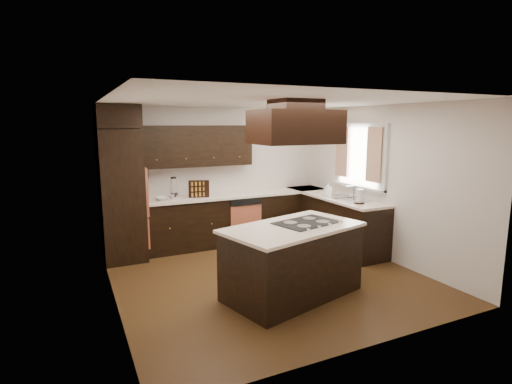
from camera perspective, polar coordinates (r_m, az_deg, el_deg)
floor at (r=5.96m, az=1.64°, el=-12.02°), size 4.20×4.20×0.02m
ceiling at (r=5.55m, az=1.77°, el=12.93°), size 4.20×4.20×0.02m
wall_back at (r=7.54m, az=-5.62°, el=2.45°), size 4.20×0.02×2.50m
wall_front at (r=3.90m, az=16.00°, el=-4.74°), size 4.20×0.02×2.50m
wall_left at (r=5.04m, az=-20.20°, el=-1.75°), size 0.02×4.20×2.50m
wall_right at (r=6.83m, az=17.66°, el=1.28°), size 0.02×4.20×2.50m
oven_column at (r=6.77m, az=-18.66°, el=-0.47°), size 0.65×0.75×2.12m
wall_oven_face at (r=6.81m, az=-15.77°, el=0.24°), size 0.05×0.62×0.78m
base_cabinets_back at (r=7.41m, az=-4.45°, el=-4.03°), size 2.93×0.60×0.88m
base_cabinets_right at (r=7.47m, az=10.88°, el=-4.07°), size 0.60×2.40×0.88m
countertop_back at (r=7.30m, az=-4.45°, el=-0.55°), size 2.93×0.63×0.04m
countertop_right at (r=7.37m, az=10.90°, el=-0.61°), size 0.63×2.40×0.04m
upper_cabinets at (r=7.18m, az=-8.45°, el=6.52°), size 2.00×0.34×0.72m
dishwasher_front at (r=7.27m, az=-1.44°, el=-4.64°), size 0.60×0.05×0.72m
window_frame at (r=7.17m, az=14.60°, el=5.02°), size 0.06×1.32×1.12m
window_pane at (r=7.19m, az=14.77°, el=5.03°), size 0.00×1.20×1.00m
curtain_left at (r=6.81m, az=16.50°, el=5.13°), size 0.02×0.34×0.90m
curtain_right at (r=7.46m, az=12.19°, el=5.67°), size 0.02×0.34×0.90m
sink_rim at (r=7.10m, az=12.68°, el=-0.86°), size 0.52×0.84×0.01m
island at (r=5.23m, az=5.19°, el=-9.96°), size 1.88×1.33×0.88m
island_top at (r=5.10m, az=5.27°, el=-5.09°), size 1.96×1.41×0.04m
cooktop at (r=5.27m, az=7.25°, el=-4.33°), size 0.92×0.72×0.01m
range_hood at (r=5.11m, az=5.62°, el=9.24°), size 1.05×0.72×0.42m
hood_duct at (r=5.11m, az=5.67°, el=12.32°), size 0.55×0.50×0.13m
blender_base at (r=7.00m, az=-11.60°, el=-0.59°), size 0.15×0.15×0.10m
blender_pitcher at (r=6.97m, az=-11.65°, el=0.87°), size 0.13×0.13×0.26m
spice_rack at (r=7.09m, az=-8.16°, el=0.46°), size 0.37×0.19×0.30m
mixing_bowl at (r=6.97m, az=-13.24°, el=-0.86°), size 0.28×0.28×0.06m
soap_bottle at (r=7.40m, az=10.23°, el=0.47°), size 0.11×0.11×0.22m
paper_towel at (r=6.66m, az=14.59°, el=-0.62°), size 0.15×0.15×0.24m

